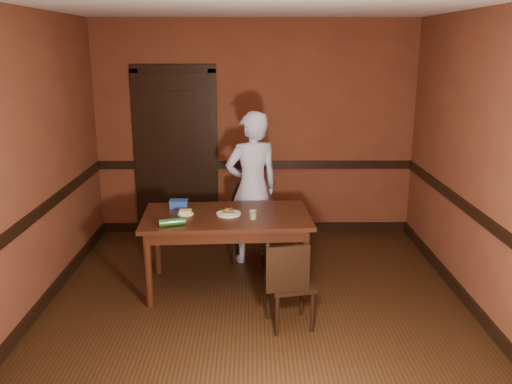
{
  "coord_description": "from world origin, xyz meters",
  "views": [
    {
      "loc": [
        -0.03,
        -4.53,
        2.37
      ],
      "look_at": [
        0.0,
        0.35,
        1.05
      ],
      "focal_mm": 38.0,
      "sensor_mm": 36.0,
      "label": 1
    }
  ],
  "objects_px": {
    "sauce_jar": "(253,215)",
    "food_tub": "(179,204)",
    "dining_table": "(227,251)",
    "person": "(252,188)",
    "cheese_saucer": "(186,213)",
    "chair_far": "(250,224)",
    "sandwich_plate": "(229,213)",
    "chair_near": "(290,283)"
  },
  "relations": [
    {
      "from": "person",
      "to": "cheese_saucer",
      "type": "height_order",
      "value": "person"
    },
    {
      "from": "chair_near",
      "to": "food_tub",
      "type": "distance_m",
      "value": 1.55
    },
    {
      "from": "dining_table",
      "to": "sandwich_plate",
      "type": "bearing_deg",
      "value": 2.66
    },
    {
      "from": "sandwich_plate",
      "to": "cheese_saucer",
      "type": "relative_size",
      "value": 1.55
    },
    {
      "from": "sauce_jar",
      "to": "food_tub",
      "type": "xyz_separation_m",
      "value": [
        -0.76,
        0.38,
        -0.0
      ]
    },
    {
      "from": "person",
      "to": "food_tub",
      "type": "distance_m",
      "value": 0.89
    },
    {
      "from": "chair_near",
      "to": "person",
      "type": "xyz_separation_m",
      "value": [
        -0.32,
        1.51,
        0.45
      ]
    },
    {
      "from": "sauce_jar",
      "to": "cheese_saucer",
      "type": "height_order",
      "value": "sauce_jar"
    },
    {
      "from": "chair_near",
      "to": "sandwich_plate",
      "type": "xyz_separation_m",
      "value": [
        -0.56,
        0.79,
        0.39
      ]
    },
    {
      "from": "dining_table",
      "to": "chair_near",
      "type": "relative_size",
      "value": 2.05
    },
    {
      "from": "cheese_saucer",
      "to": "food_tub",
      "type": "distance_m",
      "value": 0.26
    },
    {
      "from": "dining_table",
      "to": "cheese_saucer",
      "type": "bearing_deg",
      "value": 175.85
    },
    {
      "from": "chair_near",
      "to": "food_tub",
      "type": "bearing_deg",
      "value": -55.9
    },
    {
      "from": "sandwich_plate",
      "to": "sauce_jar",
      "type": "height_order",
      "value": "sauce_jar"
    },
    {
      "from": "sauce_jar",
      "to": "sandwich_plate",
      "type": "bearing_deg",
      "value": 149.12
    },
    {
      "from": "sauce_jar",
      "to": "cheese_saucer",
      "type": "relative_size",
      "value": 0.54
    },
    {
      "from": "cheese_saucer",
      "to": "dining_table",
      "type": "bearing_deg",
      "value": -0.87
    },
    {
      "from": "dining_table",
      "to": "person",
      "type": "bearing_deg",
      "value": 67.18
    },
    {
      "from": "cheese_saucer",
      "to": "sandwich_plate",
      "type": "bearing_deg",
      "value": -0.53
    },
    {
      "from": "chair_far",
      "to": "dining_table",
      "type": "bearing_deg",
      "value": -103.94
    },
    {
      "from": "sandwich_plate",
      "to": "food_tub",
      "type": "xyz_separation_m",
      "value": [
        -0.52,
        0.24,
        0.02
      ]
    },
    {
      "from": "dining_table",
      "to": "chair_near",
      "type": "bearing_deg",
      "value": -57.04
    },
    {
      "from": "chair_near",
      "to": "sandwich_plate",
      "type": "height_order",
      "value": "sandwich_plate"
    },
    {
      "from": "cheese_saucer",
      "to": "chair_far",
      "type": "bearing_deg",
      "value": 47.25
    },
    {
      "from": "sandwich_plate",
      "to": "cheese_saucer",
      "type": "height_order",
      "value": "sandwich_plate"
    },
    {
      "from": "chair_far",
      "to": "person",
      "type": "xyz_separation_m",
      "value": [
        0.02,
        0.02,
        0.42
      ]
    },
    {
      "from": "cheese_saucer",
      "to": "food_tub",
      "type": "bearing_deg",
      "value": 112.25
    },
    {
      "from": "sandwich_plate",
      "to": "dining_table",
      "type": "bearing_deg",
      "value": -174.05
    },
    {
      "from": "dining_table",
      "to": "cheese_saucer",
      "type": "height_order",
      "value": "cheese_saucer"
    },
    {
      "from": "dining_table",
      "to": "sauce_jar",
      "type": "height_order",
      "value": "sauce_jar"
    },
    {
      "from": "chair_far",
      "to": "person",
      "type": "height_order",
      "value": "person"
    },
    {
      "from": "chair_near",
      "to": "sauce_jar",
      "type": "bearing_deg",
      "value": -75.97
    },
    {
      "from": "cheese_saucer",
      "to": "food_tub",
      "type": "xyz_separation_m",
      "value": [
        -0.1,
        0.24,
        0.02
      ]
    },
    {
      "from": "food_tub",
      "to": "person",
      "type": "bearing_deg",
      "value": 31.31
    },
    {
      "from": "sandwich_plate",
      "to": "chair_near",
      "type": "bearing_deg",
      "value": -54.86
    },
    {
      "from": "sauce_jar",
      "to": "food_tub",
      "type": "distance_m",
      "value": 0.85
    },
    {
      "from": "person",
      "to": "cheese_saucer",
      "type": "xyz_separation_m",
      "value": [
        -0.66,
        -0.71,
        -0.06
      ]
    },
    {
      "from": "chair_far",
      "to": "food_tub",
      "type": "bearing_deg",
      "value": -143.74
    },
    {
      "from": "food_tub",
      "to": "sandwich_plate",
      "type": "bearing_deg",
      "value": -25.72
    },
    {
      "from": "person",
      "to": "sauce_jar",
      "type": "height_order",
      "value": "person"
    },
    {
      "from": "sandwich_plate",
      "to": "food_tub",
      "type": "distance_m",
      "value": 0.57
    },
    {
      "from": "sandwich_plate",
      "to": "sauce_jar",
      "type": "bearing_deg",
      "value": -30.88
    }
  ]
}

